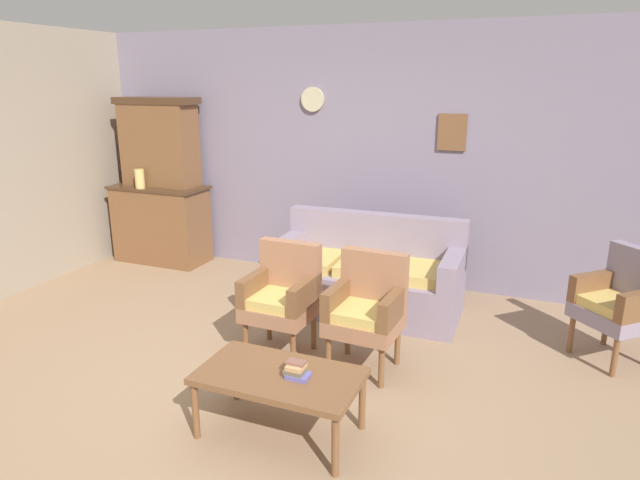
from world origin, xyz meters
TOP-DOWN VIEW (x-y plane):
  - ground_plane at (0.00, 0.00)m, footprint 7.68×7.68m
  - wall_back_with_decor at (0.00, 2.63)m, footprint 6.40×0.09m
  - side_cabinet at (-2.47, 2.25)m, footprint 1.16×0.55m
  - cabinet_upper_hutch at (-2.47, 2.33)m, footprint 0.99×0.38m
  - vase_on_cabinet at (-2.58, 2.07)m, footprint 0.11×0.11m
  - floral_couch at (0.32, 1.73)m, footprint 1.78×0.84m
  - armchair_row_middle at (-0.05, 0.64)m, footprint 0.53×0.50m
  - armchair_near_couch_end at (0.65, 0.65)m, footprint 0.54×0.52m
  - wingback_chair_by_fireplace at (2.45, 1.53)m, footprint 0.71×0.71m
  - coffee_table at (0.41, -0.36)m, footprint 1.00×0.56m
  - book_stack_on_table at (0.53, -0.36)m, footprint 0.15×0.12m

SIDE VIEW (x-z plane):
  - ground_plane at x=0.00m, z-range 0.00..0.00m
  - floral_couch at x=0.32m, z-range -0.12..0.78m
  - coffee_table at x=0.41m, z-range 0.17..0.59m
  - book_stack_on_table at x=0.53m, z-range 0.42..0.51m
  - side_cabinet at x=-2.47m, z-range 0.00..0.93m
  - armchair_row_middle at x=-0.05m, z-range 0.05..0.95m
  - armchair_near_couch_end at x=0.65m, z-range 0.05..0.95m
  - wingback_chair_by_fireplace at x=2.45m, z-range 0.05..0.95m
  - vase_on_cabinet at x=-2.58m, z-range 0.93..1.15m
  - wall_back_with_decor at x=0.00m, z-range 0.00..2.70m
  - cabinet_upper_hutch at x=-2.47m, z-range 0.94..1.97m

